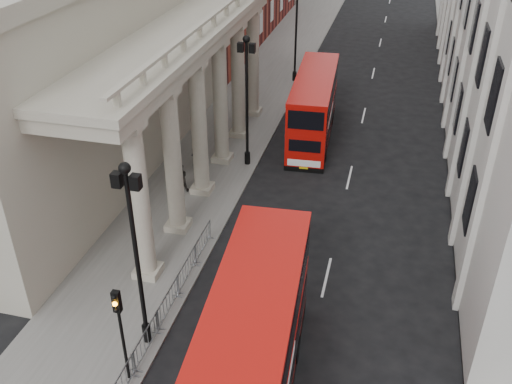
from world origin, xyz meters
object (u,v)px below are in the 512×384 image
lamp_post_mid (247,93)px  bus_far (314,106)px  lamp_post_north (296,26)px  bus_near (250,360)px  pedestrian_a (174,169)px  pedestrian_b (181,178)px  lamp_post_south (135,246)px  traffic_light (119,320)px  pedestrian_c (197,153)px

lamp_post_mid → bus_far: 6.66m
lamp_post_north → bus_near: size_ratio=0.70×
bus_far → pedestrian_a: bus_far is taller
pedestrian_a → pedestrian_b: (0.85, -1.09, 0.07)m
lamp_post_south → pedestrian_a: size_ratio=5.15×
lamp_post_south → pedestrian_b: bearing=103.9°
bus_near → pedestrian_a: bus_near is taller
traffic_light → pedestrian_a: (-3.85, 14.78, -2.18)m
bus_near → pedestrian_b: (-7.89, 13.94, -1.65)m
lamp_post_north → pedestrian_b: lamp_post_north is taller
bus_far → pedestrian_b: bus_far is taller
traffic_light → pedestrian_b: 14.17m
bus_far → pedestrian_b: bearing=-127.0°
bus_near → bus_far: bearing=90.0°
lamp_post_north → traffic_light: 34.07m
lamp_post_south → traffic_light: size_ratio=1.93×
pedestrian_b → bus_far: bearing=-153.6°
traffic_light → bus_far: bus_far is taller
bus_near → bus_far: size_ratio=1.12×
lamp_post_north → pedestrian_a: bearing=-101.0°
traffic_light → bus_far: size_ratio=0.40×
pedestrian_a → lamp_post_north: bearing=59.2°
lamp_post_south → pedestrian_c: lamp_post_south is taller
bus_near → pedestrian_c: bus_near is taller
traffic_light → pedestrian_a: 15.43m
lamp_post_south → pedestrian_b: 12.64m
lamp_post_mid → lamp_post_north: same height
lamp_post_south → lamp_post_mid: same height
lamp_post_mid → bus_near: (4.99, -18.27, -2.26)m
lamp_post_south → pedestrian_c: (-3.02, 14.95, -3.89)m
lamp_post_mid → traffic_light: 18.11m
pedestrian_c → lamp_post_mid: bearing=51.4°
bus_near → pedestrian_c: 19.06m
traffic_light → pedestrian_c: traffic_light is taller
lamp_post_north → bus_far: (3.38, -10.85, -2.54)m
lamp_post_north → traffic_light: bearing=-89.8°
lamp_post_south → lamp_post_north: (0.00, 32.00, 0.00)m
traffic_light → bus_far: 23.41m
lamp_post_mid → bus_far: bearing=56.7°
lamp_post_south → pedestrian_b: (-2.90, 11.67, -3.91)m
bus_far → pedestrian_c: bus_far is taller
lamp_post_south → lamp_post_mid: size_ratio=1.00×
lamp_post_south → bus_far: (3.38, 21.15, -2.54)m
lamp_post_north → bus_near: lamp_post_north is taller
bus_far → lamp_post_mid: bearing=-126.8°
bus_far → pedestrian_a: bearing=-133.8°
lamp_post_south → traffic_light: (0.10, -2.02, -1.80)m
lamp_post_mid → pedestrian_a: 6.36m
lamp_post_north → pedestrian_b: size_ratio=4.72×
pedestrian_a → pedestrian_c: size_ratio=0.90×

